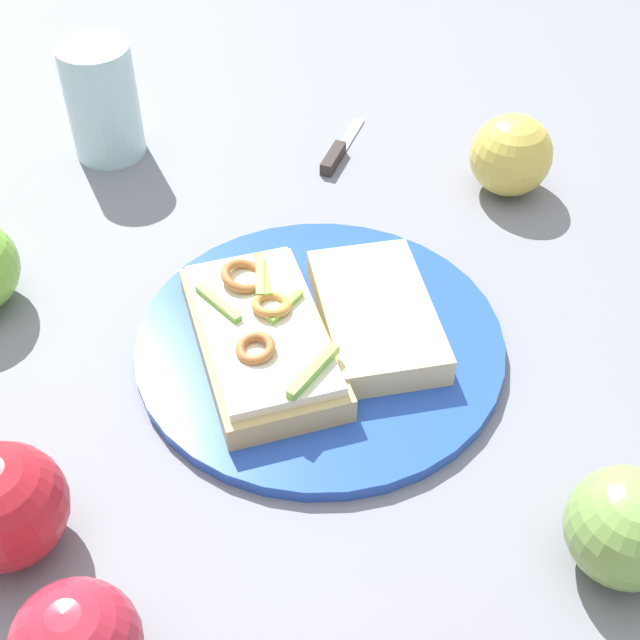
{
  "coord_description": "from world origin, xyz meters",
  "views": [
    {
      "loc": [
        -0.03,
        0.48,
        0.51
      ],
      "look_at": [
        0.0,
        0.0,
        0.03
      ],
      "focal_mm": 49.78,
      "sensor_mm": 36.0,
      "label": 1
    }
  ],
  "objects": [
    {
      "name": "ground_plane",
      "position": [
        0.0,
        0.0,
        0.0
      ],
      "size": [
        2.0,
        2.0,
        0.0
      ],
      "primitive_type": "plane",
      "color": "slate",
      "rests_on": "ground"
    },
    {
      "name": "plate",
      "position": [
        0.0,
        0.0,
        0.01
      ],
      "size": [
        0.29,
        0.29,
        0.01
      ],
      "primitive_type": "cylinder",
      "color": "blue",
      "rests_on": "ground_plane"
    },
    {
      "name": "sandwich",
      "position": [
        0.04,
        0.02,
        0.03
      ],
      "size": [
        0.15,
        0.2,
        0.04
      ],
      "rotation": [
        0.0,
        0.0,
        5.08
      ],
      "color": "tan",
      "rests_on": "plate"
    },
    {
      "name": "bread_slice_side",
      "position": [
        -0.04,
        -0.02,
        0.02
      ],
      "size": [
        0.12,
        0.16,
        0.02
      ],
      "primitive_type": "cube",
      "rotation": [
        0.0,
        0.0,
        4.98
      ],
      "color": "#E3C58A",
      "rests_on": "plate"
    },
    {
      "name": "apple_1",
      "position": [
        0.18,
        0.19,
        0.04
      ],
      "size": [
        0.09,
        0.09,
        0.08
      ],
      "primitive_type": "sphere",
      "rotation": [
        0.0,
        0.0,
        4.59
      ],
      "color": "#B31E27",
      "rests_on": "ground_plane"
    },
    {
      "name": "apple_4",
      "position": [
        -0.16,
        -0.22,
        0.04
      ],
      "size": [
        0.08,
        0.08,
        0.08
      ],
      "primitive_type": "sphere",
      "rotation": [
        0.0,
        0.0,
        3.08
      ],
      "color": "gold",
      "rests_on": "ground_plane"
    },
    {
      "name": "apple_5",
      "position": [
        -0.2,
        0.17,
        0.04
      ],
      "size": [
        0.11,
        0.11,
        0.08
      ],
      "primitive_type": "sphere",
      "rotation": [
        0.0,
        0.0,
        0.87
      ],
      "color": "#77A54C",
      "rests_on": "ground_plane"
    },
    {
      "name": "drinking_glass",
      "position": [
        0.23,
        -0.26,
        0.06
      ],
      "size": [
        0.07,
        0.07,
        0.11
      ],
      "primitive_type": "cylinder",
      "color": "silver",
      "rests_on": "ground_plane"
    },
    {
      "name": "knife",
      "position": [
        0.0,
        -0.27,
        0.01
      ],
      "size": [
        0.04,
        0.11,
        0.01
      ],
      "rotation": [
        0.0,
        0.0,
        4.44
      ],
      "color": "silver",
      "rests_on": "ground_plane"
    }
  ]
}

